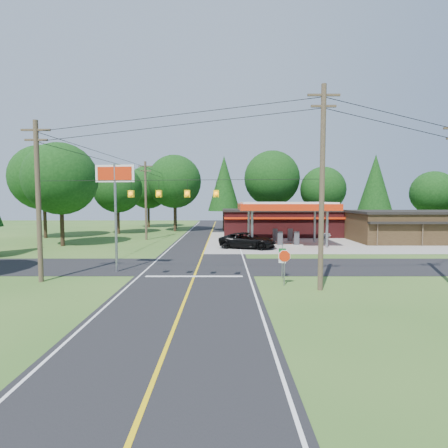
{
  "coord_description": "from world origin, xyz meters",
  "views": [
    {
      "loc": [
        2.01,
        -26.64,
        5.15
      ],
      "look_at": [
        2.0,
        7.0,
        2.8
      ],
      "focal_mm": 28.0,
      "sensor_mm": 36.0,
      "label": 1
    }
  ],
  "objects_px": {
    "gas_canopy": "(286,207)",
    "suv_car": "(248,241)",
    "octagonal_stop_sign": "(284,259)",
    "sedan_car": "(320,233)",
    "big_stop_sign": "(115,190)"
  },
  "relations": [
    {
      "from": "gas_canopy",
      "to": "suv_car",
      "type": "bearing_deg",
      "value": -146.31
    },
    {
      "from": "gas_canopy",
      "to": "big_stop_sign",
      "type": "distance_m",
      "value": 21.04
    },
    {
      "from": "suv_car",
      "to": "sedan_car",
      "type": "distance_m",
      "value": 15.3
    },
    {
      "from": "sedan_car",
      "to": "big_stop_sign",
      "type": "xyz_separation_m",
      "value": [
        -20.79,
        -23.01,
        5.17
      ]
    },
    {
      "from": "gas_canopy",
      "to": "suv_car",
      "type": "xyz_separation_m",
      "value": [
        -4.5,
        -3.0,
        -3.44
      ]
    },
    {
      "from": "big_stop_sign",
      "to": "octagonal_stop_sign",
      "type": "relative_size",
      "value": 3.53
    },
    {
      "from": "gas_canopy",
      "to": "suv_car",
      "type": "distance_m",
      "value": 6.41
    },
    {
      "from": "sedan_car",
      "to": "octagonal_stop_sign",
      "type": "bearing_deg",
      "value": -137.86
    },
    {
      "from": "sedan_car",
      "to": "big_stop_sign",
      "type": "relative_size",
      "value": 0.49
    },
    {
      "from": "gas_canopy",
      "to": "octagonal_stop_sign",
      "type": "distance_m",
      "value": 19.5
    },
    {
      "from": "suv_car",
      "to": "octagonal_stop_sign",
      "type": "relative_size",
      "value": 2.75
    },
    {
      "from": "octagonal_stop_sign",
      "to": "gas_canopy",
      "type": "bearing_deg",
      "value": 79.9
    },
    {
      "from": "gas_canopy",
      "to": "sedan_car",
      "type": "relative_size",
      "value": 2.81
    },
    {
      "from": "gas_canopy",
      "to": "suv_car",
      "type": "height_order",
      "value": "gas_canopy"
    },
    {
      "from": "octagonal_stop_sign",
      "to": "suv_car",
      "type": "bearing_deg",
      "value": 93.98
    }
  ]
}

